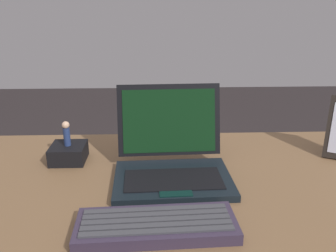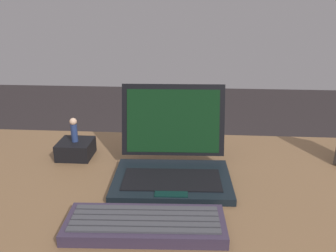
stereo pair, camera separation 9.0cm
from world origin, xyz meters
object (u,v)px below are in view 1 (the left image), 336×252
object	(u,v)px
laptop_front	(172,161)
external_keyboard	(157,225)
figurine_stand	(69,153)
figurine	(66,133)

from	to	relation	value
laptop_front	external_keyboard	distance (m)	0.25
figurine_stand	external_keyboard	bearing A→B (deg)	-53.29
laptop_front	external_keyboard	xyz separation A→B (m)	(-0.04, -0.24, -0.03)
figurine	figurine_stand	bearing A→B (deg)	165.96
external_keyboard	figurine_stand	world-z (taller)	figurine_stand
figurine_stand	figurine	size ratio (longest dim) A/B	1.35
laptop_front	figurine_stand	distance (m)	0.33
laptop_front	figurine_stand	xyz separation A→B (m)	(-0.31, 0.11, -0.02)
laptop_front	figurine	xyz separation A→B (m)	(-0.31, 0.11, 0.04)
figurine_stand	laptop_front	bearing A→B (deg)	-19.87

